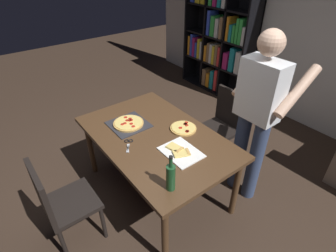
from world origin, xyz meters
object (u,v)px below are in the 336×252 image
object	(u,v)px
dining_table	(156,141)
chair_near_camera	(59,201)
chair_far_side	(223,122)
second_pizza_plain	(183,128)
kitchen_scissors	(128,143)
person_serving_pizza	(257,112)
pepperoni_pizza_on_tray	(129,124)
bookshelf	(219,37)
wine_bottle	(171,177)

from	to	relation	value
dining_table	chair_near_camera	bearing A→B (deg)	-90.00
chair_far_side	second_pizza_plain	xyz separation A→B (m)	(0.08, -0.71, 0.25)
chair_far_side	kitchen_scissors	size ratio (longest dim) A/B	4.75
second_pizza_plain	dining_table	bearing A→B (deg)	-105.63
chair_near_camera	chair_far_side	size ratio (longest dim) A/B	1.00
person_serving_pizza	pepperoni_pizza_on_tray	world-z (taller)	person_serving_pizza
person_serving_pizza	kitchen_scissors	distance (m)	1.23
dining_table	chair_near_camera	xyz separation A→B (m)	(-0.00, -0.99, -0.17)
bookshelf	second_pizza_plain	size ratio (longest dim) A/B	7.41
chair_far_side	person_serving_pizza	world-z (taller)	person_serving_pizza
chair_near_camera	bookshelf	bearing A→B (deg)	113.24
chair_near_camera	bookshelf	world-z (taller)	bookshelf
wine_bottle	bookshelf	bearing A→B (deg)	127.68
person_serving_pizza	pepperoni_pizza_on_tray	distance (m)	1.26
chair_near_camera	wine_bottle	size ratio (longest dim) A/B	2.85
chair_near_camera	kitchen_scissors	xyz separation A→B (m)	(-0.05, 0.71, 0.24)
dining_table	second_pizza_plain	distance (m)	0.31
second_pizza_plain	kitchen_scissors	bearing A→B (deg)	-102.70
person_serving_pizza	kitchen_scissors	bearing A→B (deg)	-119.82
dining_table	chair_far_side	world-z (taller)	chair_far_side
person_serving_pizza	wine_bottle	bearing A→B (deg)	-86.27
bookshelf	pepperoni_pizza_on_tray	bearing A→B (deg)	-65.68
chair_far_side	wine_bottle	distance (m)	1.48
bookshelf	kitchen_scissors	world-z (taller)	bookshelf
pepperoni_pizza_on_tray	wine_bottle	distance (m)	0.97
chair_near_camera	chair_far_side	world-z (taller)	same
pepperoni_pizza_on_tray	person_serving_pizza	bearing A→B (deg)	45.28
bookshelf	pepperoni_pizza_on_tray	distance (m)	2.74
chair_far_side	second_pizza_plain	bearing A→B (deg)	-83.62
wine_bottle	pepperoni_pizza_on_tray	bearing A→B (deg)	168.62
wine_bottle	kitchen_scissors	size ratio (longest dim) A/B	1.67
bookshelf	pepperoni_pizza_on_tray	size ratio (longest dim) A/B	5.29
bookshelf	second_pizza_plain	xyz separation A→B (m)	(1.52, -2.09, -0.21)
kitchen_scissors	bookshelf	bearing A→B (deg)	117.81
chair_far_side	bookshelf	xyz separation A→B (m)	(-1.45, 1.38, 0.46)
chair_near_camera	kitchen_scissors	distance (m)	0.76
chair_near_camera	wine_bottle	xyz separation A→B (m)	(0.62, 0.69, 0.36)
dining_table	second_pizza_plain	size ratio (longest dim) A/B	6.00
person_serving_pizza	second_pizza_plain	world-z (taller)	person_serving_pizza
bookshelf	person_serving_pizza	bearing A→B (deg)	-38.78
pepperoni_pizza_on_tray	second_pizza_plain	distance (m)	0.56
chair_near_camera	person_serving_pizza	xyz separation A→B (m)	(0.55, 1.76, 0.49)
chair_near_camera	bookshelf	xyz separation A→B (m)	(-1.45, 3.36, 0.46)
wine_bottle	dining_table	bearing A→B (deg)	154.07
chair_near_camera	wine_bottle	distance (m)	0.99
person_serving_pizza	pepperoni_pizza_on_tray	size ratio (longest dim) A/B	4.75
wine_bottle	second_pizza_plain	bearing A→B (deg)	132.87
chair_far_side	second_pizza_plain	world-z (taller)	chair_far_side
chair_near_camera	pepperoni_pizza_on_tray	xyz separation A→B (m)	(-0.32, 0.88, 0.25)
dining_table	kitchen_scissors	bearing A→B (deg)	-99.62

